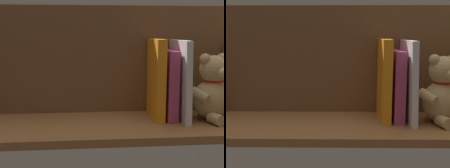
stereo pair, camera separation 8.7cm
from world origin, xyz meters
TOP-DOWN VIEW (x-y plane):
  - ground_plane at (0.00, 0.00)cm, footprint 114.00×29.27cm
  - shelf_back_panel at (0.00, -12.39)cm, footprint 114.00×1.50cm
  - teddy_bear at (-30.29, -0.43)cm, footprint 15.37×14.96cm
  - book_2 at (-20.67, -2.46)cm, footprint 2.38×17.55cm
  - book_3 at (-17.44, -4.02)cm, footprint 3.04×14.44cm
  - book_4 at (-13.76, -4.01)cm, footprint 2.67×14.46cm

SIDE VIEW (x-z plane):
  - ground_plane at x=0.00cm, z-range -2.20..0.00cm
  - teddy_bear at x=-30.29cm, z-range -1.19..18.68cm
  - book_3 at x=-17.44cm, z-range 0.00..20.65cm
  - book_2 at x=-20.67cm, z-range -0.02..23.65cm
  - book_4 at x=-13.76cm, z-range 0.00..23.98cm
  - shelf_back_panel at x=0.00cm, z-range 0.00..34.25cm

